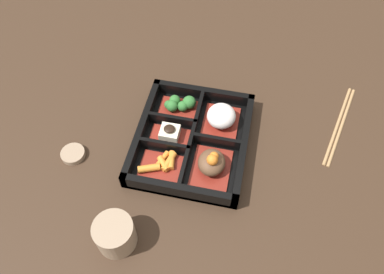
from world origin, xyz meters
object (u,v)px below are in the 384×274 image
Objects in this scene: bowl_rice at (221,117)px; tea_cup at (115,234)px; sauce_dish at (73,154)px; chopsticks at (340,124)px.

tea_cup is (0.30, -0.14, -0.00)m from bowl_rice.
sauce_dish is (-0.16, -0.15, -0.03)m from tea_cup.
sauce_dish is at bearing -70.22° from chopsticks.
tea_cup is at bearing 43.92° from sauce_dish.
tea_cup is 1.44× the size of sauce_dish.
bowl_rice is at bearing -77.46° from chopsticks.
tea_cup is 0.22m from sauce_dish.
bowl_rice reaches higher than sauce_dish.
tea_cup is 0.31× the size of chopsticks.
bowl_rice is 0.42× the size of chopsticks.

